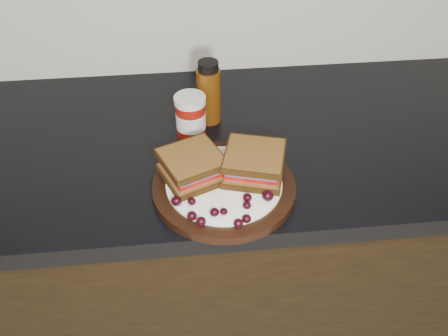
{
  "coord_description": "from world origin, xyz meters",
  "views": [
    {
      "loc": [
        -0.0,
        0.81,
        1.57
      ],
      "look_at": [
        0.07,
        1.52,
        0.96
      ],
      "focal_mm": 40.0,
      "sensor_mm": 36.0,
      "label": 1
    }
  ],
  "objects_px": {
    "condiment_jar": "(191,117)",
    "plate": "(224,188)",
    "oil_bottle": "(209,92)",
    "sandwich_left": "(192,166)"
  },
  "relations": [
    {
      "from": "plate",
      "to": "condiment_jar",
      "type": "xyz_separation_m",
      "value": [
        -0.05,
        0.19,
        0.04
      ]
    },
    {
      "from": "condiment_jar",
      "to": "plate",
      "type": "bearing_deg",
      "value": -74.42
    },
    {
      "from": "plate",
      "to": "oil_bottle",
      "type": "relative_size",
      "value": 1.86
    },
    {
      "from": "plate",
      "to": "oil_bottle",
      "type": "distance_m",
      "value": 0.26
    },
    {
      "from": "plate",
      "to": "condiment_jar",
      "type": "height_order",
      "value": "condiment_jar"
    },
    {
      "from": "condiment_jar",
      "to": "oil_bottle",
      "type": "height_order",
      "value": "oil_bottle"
    },
    {
      "from": "sandwich_left",
      "to": "condiment_jar",
      "type": "bearing_deg",
      "value": 65.23
    },
    {
      "from": "plate",
      "to": "sandwich_left",
      "type": "height_order",
      "value": "sandwich_left"
    },
    {
      "from": "plate",
      "to": "sandwich_left",
      "type": "relative_size",
      "value": 2.51
    },
    {
      "from": "plate",
      "to": "oil_bottle",
      "type": "bearing_deg",
      "value": 92.01
    }
  ]
}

